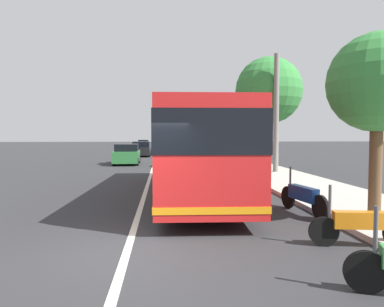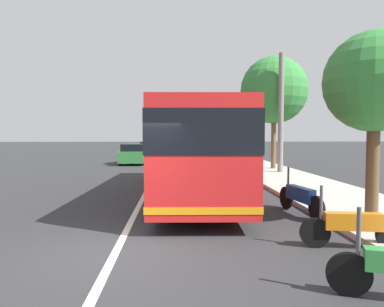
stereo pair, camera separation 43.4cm
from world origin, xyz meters
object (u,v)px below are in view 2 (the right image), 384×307
at_px(coach_bus, 197,146).
at_px(car_far_distant, 153,144).
at_px(car_side_street, 133,155).
at_px(roadside_tree_mid_block, 274,90).
at_px(car_oncoming, 149,149).
at_px(car_behind_bus, 178,148).
at_px(motorcycle_nearest_curb, 300,197).
at_px(utility_pole, 281,114).
at_px(roadside_tree_near_camera, 375,83).
at_px(motorcycle_angled, 353,226).

bearing_deg(coach_bus, car_far_distant, 7.82).
distance_m(car_side_street, roadside_tree_mid_block, 11.68).
bearing_deg(car_oncoming, car_behind_bus, 127.08).
xyz_separation_m(motorcycle_nearest_curb, car_behind_bus, (29.89, 3.12, 0.24)).
height_order(car_far_distant, utility_pole, utility_pole).
bearing_deg(utility_pole, coach_bus, 141.20).
distance_m(car_oncoming, roadside_tree_near_camera, 29.98).
bearing_deg(roadside_tree_near_camera, car_side_street, 23.07).
height_order(car_behind_bus, car_far_distant, car_behind_bus).
bearing_deg(car_oncoming, car_side_street, -1.97).
bearing_deg(car_oncoming, motorcycle_nearest_curb, 13.58).
bearing_deg(motorcycle_angled, car_far_distant, -72.77).
distance_m(motorcycle_nearest_curb, utility_pole, 10.77).
bearing_deg(roadside_tree_mid_block, utility_pole, 174.47).
distance_m(car_oncoming, roadside_tree_mid_block, 18.29).
relative_size(coach_bus, car_far_distant, 2.88).
bearing_deg(roadside_tree_near_camera, motorcycle_nearest_curb, 46.81).
bearing_deg(car_side_street, coach_bus, 15.04).
xyz_separation_m(motorcycle_nearest_curb, roadside_tree_mid_block, (12.24, -2.69, 4.52)).
distance_m(car_behind_bus, car_far_distant, 20.96).
xyz_separation_m(roadside_tree_near_camera, roadside_tree_mid_block, (13.50, -1.35, 1.52)).
height_order(coach_bus, car_far_distant, coach_bus).
height_order(car_side_street, car_far_distant, car_side_street).
bearing_deg(motorcycle_angled, car_side_street, -62.54).
xyz_separation_m(car_far_distant, utility_pole, (-40.37, -9.75, 2.73)).
bearing_deg(roadside_tree_mid_block, car_far_distant, 14.62).
bearing_deg(roadside_tree_near_camera, coach_bus, 39.20).
bearing_deg(coach_bus, motorcycle_nearest_curb, -141.68).
distance_m(motorcycle_nearest_curb, car_far_distant, 50.96).
distance_m(car_far_distant, utility_pole, 41.62).
height_order(car_side_street, car_oncoming, car_side_street).
height_order(car_far_distant, roadside_tree_near_camera, roadside_tree_near_camera).
bearing_deg(utility_pole, motorcycle_nearest_curb, 166.16).
height_order(car_side_street, utility_pole, utility_pole).
bearing_deg(car_side_street, motorcycle_nearest_curb, 19.74).
bearing_deg(motorcycle_angled, coach_bus, -58.78).
bearing_deg(utility_pole, motorcycle_angled, 169.14).
height_order(motorcycle_angled, motorcycle_nearest_curb, motorcycle_nearest_curb).
bearing_deg(car_oncoming, utility_pole, 27.26).
bearing_deg(car_side_street, motorcycle_angled, 16.88).
distance_m(car_side_street, roadside_tree_near_camera, 20.76).
bearing_deg(car_side_street, roadside_tree_mid_block, 58.92).
height_order(motorcycle_nearest_curb, car_behind_bus, car_behind_bus).
relative_size(roadside_tree_mid_block, utility_pole, 1.04).
height_order(motorcycle_nearest_curb, roadside_tree_mid_block, roadside_tree_mid_block).
height_order(car_oncoming, car_far_distant, car_oncoming).
relative_size(car_side_street, car_far_distant, 1.02).
bearing_deg(car_oncoming, coach_bus, 9.32).
xyz_separation_m(motorcycle_angled, car_behind_bus, (32.87, 3.10, 0.28)).
bearing_deg(car_far_distant, motorcycle_nearest_curb, 8.66).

